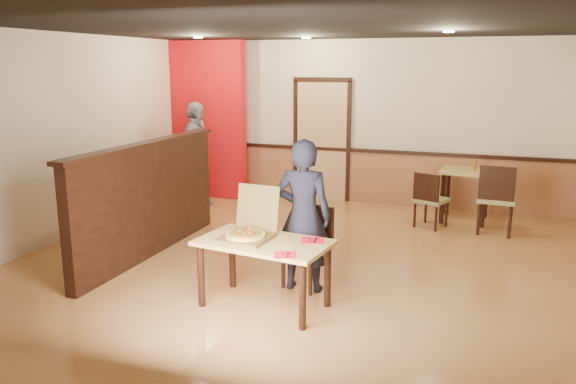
{
  "coord_description": "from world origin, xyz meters",
  "views": [
    {
      "loc": [
        1.95,
        -6.06,
        2.37
      ],
      "look_at": [
        -0.21,
        0.0,
        0.91
      ],
      "focal_mm": 35.0,
      "sensor_mm": 36.0,
      "label": 1
    }
  ],
  "objects_px": {
    "side_chair_left": "(430,198)",
    "passerby": "(196,155)",
    "condiment": "(474,165)",
    "side_chair_right": "(496,197)",
    "side_table": "(466,181)",
    "diner": "(304,216)",
    "pizza_box": "(248,232)",
    "main_table": "(264,251)",
    "diner_chair": "(310,242)"
  },
  "relations": [
    {
      "from": "side_table",
      "to": "pizza_box",
      "type": "distance_m",
      "value": 4.42
    },
    {
      "from": "diner",
      "to": "passerby",
      "type": "relative_size",
      "value": 0.92
    },
    {
      "from": "side_table",
      "to": "diner_chair",
      "type": "bearing_deg",
      "value": -114.02
    },
    {
      "from": "main_table",
      "to": "passerby",
      "type": "distance_m",
      "value": 4.26
    },
    {
      "from": "side_table",
      "to": "condiment",
      "type": "height_order",
      "value": "condiment"
    },
    {
      "from": "side_chair_right",
      "to": "main_table",
      "type": "bearing_deg",
      "value": 60.56
    },
    {
      "from": "diner",
      "to": "main_table",
      "type": "bearing_deg",
      "value": 63.47
    },
    {
      "from": "side_chair_right",
      "to": "passerby",
      "type": "bearing_deg",
      "value": 3.4
    },
    {
      "from": "side_table",
      "to": "side_chair_right",
      "type": "bearing_deg",
      "value": -54.52
    },
    {
      "from": "pizza_box",
      "to": "side_table",
      "type": "bearing_deg",
      "value": 68.54
    },
    {
      "from": "diner_chair",
      "to": "pizza_box",
      "type": "height_order",
      "value": "pizza_box"
    },
    {
      "from": "main_table",
      "to": "condiment",
      "type": "relative_size",
      "value": 8.61
    },
    {
      "from": "diner_chair",
      "to": "pizza_box",
      "type": "relative_size",
      "value": 1.52
    },
    {
      "from": "side_chair_right",
      "to": "side_chair_left",
      "type": "bearing_deg",
      "value": 2.24
    },
    {
      "from": "side_chair_right",
      "to": "condiment",
      "type": "bearing_deg",
      "value": -57.62
    },
    {
      "from": "main_table",
      "to": "diner",
      "type": "height_order",
      "value": "diner"
    },
    {
      "from": "diner",
      "to": "passerby",
      "type": "height_order",
      "value": "passerby"
    },
    {
      "from": "side_chair_left",
      "to": "side_chair_right",
      "type": "relative_size",
      "value": 0.83
    },
    {
      "from": "main_table",
      "to": "diner_chair",
      "type": "distance_m",
      "value": 0.75
    },
    {
      "from": "main_table",
      "to": "pizza_box",
      "type": "relative_size",
      "value": 2.36
    },
    {
      "from": "passerby",
      "to": "condiment",
      "type": "distance_m",
      "value": 4.47
    },
    {
      "from": "side_chair_right",
      "to": "side_table",
      "type": "height_order",
      "value": "side_chair_right"
    },
    {
      "from": "pizza_box",
      "to": "condiment",
      "type": "height_order",
      "value": "pizza_box"
    },
    {
      "from": "diner",
      "to": "condiment",
      "type": "xyz_separation_m",
      "value": [
        1.61,
        3.44,
        0.07
      ]
    },
    {
      "from": "main_table",
      "to": "diner",
      "type": "relative_size",
      "value": 0.84
    },
    {
      "from": "side_chair_left",
      "to": "main_table",
      "type": "bearing_deg",
      "value": 91.13
    },
    {
      "from": "condiment",
      "to": "main_table",
      "type": "bearing_deg",
      "value": -114.72
    },
    {
      "from": "condiment",
      "to": "side_chair_right",
      "type": "bearing_deg",
      "value": -60.94
    },
    {
      "from": "condiment",
      "to": "pizza_box",
      "type": "bearing_deg",
      "value": -116.98
    },
    {
      "from": "diner",
      "to": "diner_chair",
      "type": "bearing_deg",
      "value": -106.48
    },
    {
      "from": "diner",
      "to": "condiment",
      "type": "distance_m",
      "value": 3.8
    },
    {
      "from": "condiment",
      "to": "passerby",
      "type": "bearing_deg",
      "value": -172.07
    },
    {
      "from": "side_chair_left",
      "to": "passerby",
      "type": "distance_m",
      "value": 3.87
    },
    {
      "from": "main_table",
      "to": "diner_chair",
      "type": "height_order",
      "value": "diner_chair"
    },
    {
      "from": "main_table",
      "to": "diner",
      "type": "bearing_deg",
      "value": 75.56
    },
    {
      "from": "diner_chair",
      "to": "side_table",
      "type": "height_order",
      "value": "diner_chair"
    },
    {
      "from": "diner_chair",
      "to": "side_chair_right",
      "type": "xyz_separation_m",
      "value": [
        1.92,
        2.69,
        0.07
      ]
    },
    {
      "from": "side_chair_right",
      "to": "side_table",
      "type": "bearing_deg",
      "value": -51.2
    },
    {
      "from": "side_chair_right",
      "to": "diner",
      "type": "bearing_deg",
      "value": 58.71
    },
    {
      "from": "side_chair_left",
      "to": "pizza_box",
      "type": "relative_size",
      "value": 1.44
    },
    {
      "from": "passerby",
      "to": "pizza_box",
      "type": "distance_m",
      "value": 4.13
    },
    {
      "from": "diner",
      "to": "passerby",
      "type": "distance_m",
      "value": 3.98
    },
    {
      "from": "main_table",
      "to": "side_table",
      "type": "xyz_separation_m",
      "value": [
        1.73,
        4.01,
        0.04
      ]
    },
    {
      "from": "diner_chair",
      "to": "passerby",
      "type": "height_order",
      "value": "passerby"
    },
    {
      "from": "side_table",
      "to": "passerby",
      "type": "xyz_separation_m",
      "value": [
        -4.32,
        -0.63,
        0.27
      ]
    },
    {
      "from": "pizza_box",
      "to": "condiment",
      "type": "distance_m",
      "value": 4.46
    },
    {
      "from": "side_table",
      "to": "passerby",
      "type": "distance_m",
      "value": 4.37
    },
    {
      "from": "diner",
      "to": "side_chair_right",
      "type": "bearing_deg",
      "value": -129.0
    },
    {
      "from": "condiment",
      "to": "side_chair_left",
      "type": "bearing_deg",
      "value": -134.39
    },
    {
      "from": "pizza_box",
      "to": "side_chair_left",
      "type": "bearing_deg",
      "value": 71.08
    }
  ]
}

